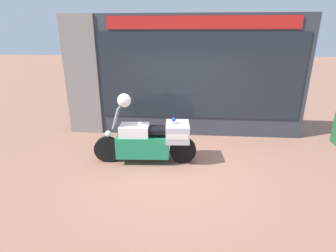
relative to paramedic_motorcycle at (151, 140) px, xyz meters
The scene contains 5 objects.
ground_plane 0.86m from the paramedic_motorcycle, ahead, with size 60.00×60.00×0.00m, color #9E6B56.
shop_building 2.26m from the paramedic_motorcycle, 83.41° to the left, with size 6.67×0.55×3.31m.
window_display 2.25m from the paramedic_motorcycle, 61.58° to the left, with size 5.26×0.30×1.83m.
paramedic_motorcycle is the anchor object (origin of this frame).
white_helmet 1.07m from the paramedic_motorcycle, behind, with size 0.30×0.30×0.30m, color white.
Camera 1 is at (0.16, -5.37, 2.83)m, focal length 28.00 mm.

